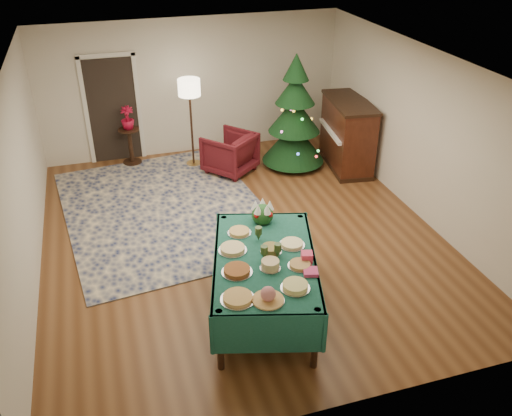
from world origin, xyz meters
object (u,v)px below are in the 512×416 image
object	(u,v)px
potted_plant	(128,123)
piano	(347,135)
christmas_tree	(294,117)
buffet_table	(265,269)
side_table	(131,147)
gift_box	(307,257)
floor_lamp	(189,93)
armchair	(230,151)

from	to	relation	value
potted_plant	piano	world-z (taller)	piano
christmas_tree	buffet_table	bearing A→B (deg)	-115.10
side_table	christmas_tree	xyz separation A→B (m)	(3.04, -1.01, 0.64)
gift_box	buffet_table	bearing A→B (deg)	155.75
buffet_table	potted_plant	world-z (taller)	potted_plant
potted_plant	floor_lamp	bearing A→B (deg)	-18.93
potted_plant	christmas_tree	bearing A→B (deg)	-18.37
gift_box	side_table	size ratio (longest dim) A/B	0.18
buffet_table	piano	xyz separation A→B (m)	(2.86, 3.69, -0.02)
buffet_table	armchair	distance (m)	4.15
buffet_table	gift_box	xyz separation A→B (m)	(0.46, -0.21, 0.22)
gift_box	christmas_tree	size ratio (longest dim) A/B	0.06
buffet_table	side_table	bearing A→B (deg)	102.96
christmas_tree	potted_plant	bearing A→B (deg)	161.63
side_table	piano	world-z (taller)	piano
buffet_table	potted_plant	distance (m)	5.17
buffet_table	piano	world-z (taller)	piano
buffet_table	christmas_tree	world-z (taller)	christmas_tree
gift_box	potted_plant	xyz separation A→B (m)	(-1.62, 5.24, -0.03)
side_table	potted_plant	distance (m)	0.50
buffet_table	floor_lamp	bearing A→B (deg)	89.92
floor_lamp	christmas_tree	bearing A→B (deg)	-18.01
buffet_table	floor_lamp	size ratio (longest dim) A/B	1.39
buffet_table	gift_box	size ratio (longest dim) A/B	17.98
gift_box	armchair	bearing A→B (deg)	87.93
side_table	piano	xyz separation A→B (m)	(4.02, -1.34, 0.30)
side_table	christmas_tree	world-z (taller)	christmas_tree
christmas_tree	piano	xyz separation A→B (m)	(0.97, -0.33, -0.34)
floor_lamp	side_table	size ratio (longest dim) A/B	2.36
buffet_table	floor_lamp	world-z (taller)	floor_lamp
gift_box	floor_lamp	size ratio (longest dim) A/B	0.08
potted_plant	piano	size ratio (longest dim) A/B	0.28
buffet_table	floor_lamp	distance (m)	4.70
side_table	potted_plant	world-z (taller)	potted_plant
piano	buffet_table	bearing A→B (deg)	-127.77
buffet_table	gift_box	world-z (taller)	gift_box
christmas_tree	piano	distance (m)	1.09
floor_lamp	gift_box	bearing A→B (deg)	-84.64
armchair	piano	xyz separation A→B (m)	(2.24, -0.40, 0.22)
buffet_table	armchair	bearing A→B (deg)	81.43
armchair	side_table	size ratio (longest dim) A/B	1.18
gift_box	side_table	xyz separation A→B (m)	(-1.62, 5.24, -0.53)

